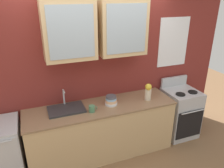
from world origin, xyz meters
The scene contains 9 objects.
ground_plane centered at (0.00, 0.00, 0.00)m, with size 10.00×10.00×0.00m, color brown.
back_wall_unit centered at (0.00, 0.32, 1.58)m, with size 4.70×0.45×2.90m.
counter centered at (0.00, 0.00, 0.44)m, with size 2.32×0.65×0.88m.
stove_range centered at (1.52, 0.00, 0.45)m, with size 0.57×0.62×1.06m.
sink_faucet centered at (-0.52, 0.07, 0.90)m, with size 0.53×0.36×0.28m.
bowl_stack centered at (0.16, 0.00, 0.95)m, with size 0.19×0.19×0.15m.
vase centered at (0.78, -0.06, 1.02)m, with size 0.10×0.10×0.28m.
cup_near_sink centered at (-0.18, -0.11, 0.93)m, with size 0.13×0.09×0.10m.
dishwasher centered at (-1.48, 0.00, 0.44)m, with size 0.57×0.63×0.88m.
Camera 1 is at (-0.92, -2.82, 2.49)m, focal length 35.09 mm.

